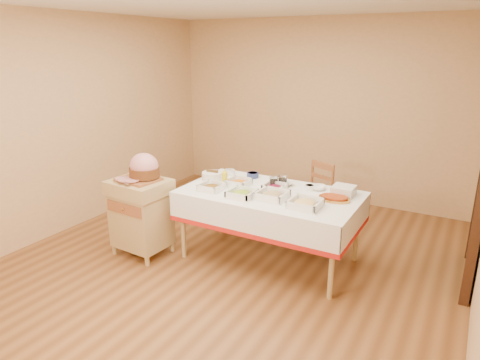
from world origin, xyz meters
name	(u,v)px	position (x,y,z in m)	size (l,w,h in m)	color
room_shell	(230,143)	(0.00, 0.00, 1.30)	(5.00, 5.00, 5.00)	brown
dining_table	(270,207)	(0.30, 0.30, 0.60)	(1.82, 1.02, 0.76)	tan
butcher_cart	(141,212)	(-0.97, -0.26, 0.48)	(0.62, 0.53, 0.84)	tan
dining_chair	(314,197)	(0.45, 1.26, 0.44)	(0.49, 0.48, 0.85)	#995A32
ham_on_board	(143,169)	(-0.93, -0.22, 0.97)	(0.44, 0.42, 0.29)	#995A32
serving_dish_a	(211,187)	(-0.26, 0.06, 0.79)	(0.24, 0.23, 0.10)	white
serving_dish_b	(242,194)	(0.12, 0.03, 0.79)	(0.25, 0.25, 0.10)	white
serving_dish_c	(272,195)	(0.41, 0.13, 0.80)	(0.28, 0.28, 0.11)	white
serving_dish_d	(305,203)	(0.77, 0.08, 0.80)	(0.28, 0.28, 0.11)	white
serving_dish_e	(239,183)	(-0.09, 0.32, 0.79)	(0.24, 0.23, 0.11)	white
serving_dish_f	(275,187)	(0.32, 0.37, 0.79)	(0.23, 0.21, 0.10)	white
small_bowl_left	(229,172)	(-0.38, 0.63, 0.79)	(0.13, 0.13, 0.06)	white
small_bowl_mid	(253,175)	(-0.10, 0.66, 0.79)	(0.14, 0.14, 0.06)	navy
small_bowl_right	(310,187)	(0.63, 0.56, 0.79)	(0.11, 0.11, 0.05)	white
bowl_white_imported	(285,184)	(0.35, 0.58, 0.78)	(0.16, 0.16, 0.04)	white
bowl_small_imported	(318,188)	(0.71, 0.61, 0.78)	(0.15, 0.15, 0.05)	white
preserve_jar_left	(274,181)	(0.25, 0.49, 0.82)	(0.10, 0.10, 0.12)	silver
preserve_jar_right	(283,181)	(0.32, 0.56, 0.82)	(0.10, 0.10, 0.13)	silver
mustard_bottle	(225,178)	(-0.21, 0.24, 0.85)	(0.06, 0.06, 0.19)	yellow
bread_basket	(212,176)	(-0.46, 0.38, 0.80)	(0.23, 0.23, 0.10)	silver
plate_stack	(344,191)	(0.98, 0.59, 0.81)	(0.22, 0.22, 0.09)	white
brass_platter	(334,198)	(0.95, 0.39, 0.78)	(0.31, 0.22, 0.04)	#B57D33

